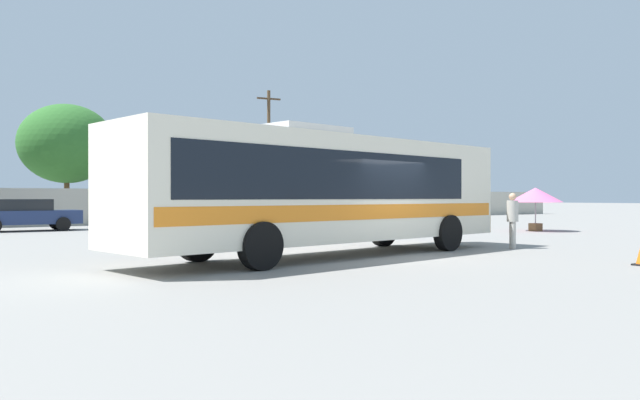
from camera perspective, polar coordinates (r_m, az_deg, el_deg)
name	(u,v)px	position (r m, az deg, el deg)	size (l,w,h in m)	color
ground_plane	(220,237)	(24.76, -9.10, -3.34)	(300.00, 300.00, 0.00)	gray
perimeter_wall	(114,207)	(37.11, -18.31, -0.59)	(80.00, 0.30, 2.03)	#B2AD9E
coach_bus_cream_orange	(325,188)	(16.23, 0.45, 1.09)	(12.06, 4.22, 3.34)	silver
attendant_by_bus_door	(513,217)	(19.65, 17.21, -1.52)	(0.48, 0.48, 1.68)	#B7B2A8
vendor_umbrella_secondary_pink	(536,196)	(30.13, 19.12, 0.39)	(2.41, 2.41, 1.99)	gray
parked_car_second_dark_blue	(25,214)	(31.55, -25.39, -1.17)	(4.66, 2.14, 1.46)	navy
parked_car_third_white	(153,212)	(33.04, -15.01, -1.04)	(4.11, 2.10, 1.54)	silver
utility_pole_near	(269,152)	(45.65, -4.71, 4.41)	(1.79, 0.46, 9.34)	#4C3823
roadside_tree_midleft	(67,144)	(41.22, -22.17, 4.78)	(5.68, 5.68, 7.24)	brown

